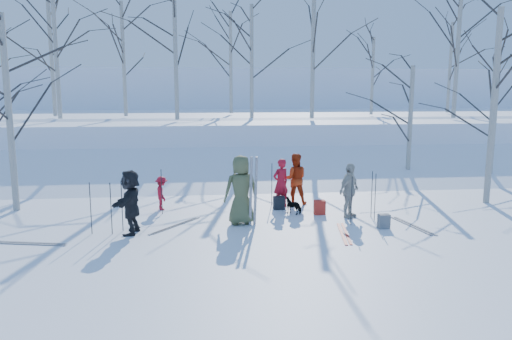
{
  "coord_description": "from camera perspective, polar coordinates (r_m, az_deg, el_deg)",
  "views": [
    {
      "loc": [
        -1.52,
        -12.84,
        3.73
      ],
      "look_at": [
        0.0,
        1.5,
        1.3
      ],
      "focal_mm": 35.0,
      "sensor_mm": 36.0,
      "label": 1
    }
  ],
  "objects": [
    {
      "name": "ground",
      "position": [
        13.46,
        0.68,
        -6.53
      ],
      "size": [
        120.0,
        120.0,
        0.0
      ],
      "primitive_type": "plane",
      "color": "white",
      "rests_on": "ground"
    },
    {
      "name": "ski_pole_a",
      "position": [
        13.75,
        10.86,
        -3.47
      ],
      "size": [
        0.02,
        0.02,
        1.34
      ],
      "primitive_type": "cylinder",
      "color": "black",
      "rests_on": "ground"
    },
    {
      "name": "skier_red_north",
      "position": [
        15.49,
        2.85,
        -1.5
      ],
      "size": [
        0.66,
        0.58,
        1.52
      ],
      "primitive_type": "imported",
      "rotation": [
        0.0,
        0.0,
        3.62
      ],
      "color": "#AF1021",
      "rests_on": "ground"
    },
    {
      "name": "birch_plateau_j",
      "position": [
        31.78,
        21.29,
        10.83
      ],
      "size": [
        4.22,
        4.22,
        5.17
      ],
      "primitive_type": null,
      "color": "silver",
      "rests_on": "snow_plateau"
    },
    {
      "name": "skier_redor_behind",
      "position": [
        15.89,
        4.45,
        -1.03
      ],
      "size": [
        0.85,
        0.69,
        1.64
      ],
      "primitive_type": "imported",
      "rotation": [
        0.0,
        0.0,
        3.05
      ],
      "color": "#B82F0E",
      "rests_on": "ground"
    },
    {
      "name": "ski_pair_b",
      "position": [
        13.72,
        -9.22,
        -6.3
      ],
      "size": [
        2.03,
        2.09,
        0.02
      ],
      "primitive_type": null,
      "rotation": [
        0.0,
        0.0,
        -0.65
      ],
      "color": "silver",
      "rests_on": "ground"
    },
    {
      "name": "birch_plateau_a",
      "position": [
        24.25,
        6.54,
        13.53
      ],
      "size": [
        5.13,
        5.13,
        6.46
      ],
      "primitive_type": null,
      "color": "silver",
      "rests_on": "snow_plateau"
    },
    {
      "name": "birch_edge_a",
      "position": [
        16.47,
        -26.39,
        5.7
      ],
      "size": [
        4.66,
        4.66,
        5.81
      ],
      "primitive_type": null,
      "color": "silver",
      "rests_on": "ground"
    },
    {
      "name": "dog",
      "position": [
        14.82,
        4.33,
        -4.07
      ],
      "size": [
        0.61,
        0.57,
        0.49
      ],
      "primitive_type": "imported",
      "rotation": [
        0.0,
        0.0,
        4.01
      ],
      "color": "black",
      "rests_on": "ground"
    },
    {
      "name": "backpack_dark",
      "position": [
        15.32,
        2.64,
        -3.77
      ],
      "size": [
        0.34,
        0.24,
        0.4
      ],
      "primitive_type": "cube",
      "color": "black",
      "rests_on": "ground"
    },
    {
      "name": "skier_olive_center",
      "position": [
        13.53,
        -1.71,
        -2.3
      ],
      "size": [
        1.0,
        0.73,
        1.9
      ],
      "primitive_type": "imported",
      "rotation": [
        0.0,
        0.0,
        3.28
      ],
      "color": "#4D5432",
      "rests_on": "ground"
    },
    {
      "name": "ski_pole_i",
      "position": [
        15.76,
        3.02,
        -1.65
      ],
      "size": [
        0.02,
        0.02,
        1.34
      ],
      "primitive_type": "cylinder",
      "color": "black",
      "rests_on": "ground"
    },
    {
      "name": "ski_pole_e",
      "position": [
        15.79,
        1.82,
        -1.62
      ],
      "size": [
        0.02,
        0.02,
        1.34
      ],
      "primitive_type": "cylinder",
      "color": "black",
      "rests_on": "ground"
    },
    {
      "name": "snow_plateau",
      "position": [
        30.01,
        -3.12,
        4.33
      ],
      "size": [
        70.0,
        18.0,
        2.2
      ],
      "primitive_type": "cube",
      "color": "white",
      "rests_on": "ground"
    },
    {
      "name": "birch_plateau_h",
      "position": [
        27.89,
        -22.35,
        12.01
      ],
      "size": [
        4.88,
        4.88,
        6.12
      ],
      "primitive_type": null,
      "color": "silver",
      "rests_on": "snow_plateau"
    },
    {
      "name": "upright_ski_right",
      "position": [
        13.35,
        -0.04,
        -2.46
      ],
      "size": [
        0.12,
        0.23,
        1.89
      ],
      "primitive_type": "cube",
      "rotation": [
        0.1,
        0.0,
        0.22
      ],
      "color": "silver",
      "rests_on": "ground"
    },
    {
      "name": "birch_plateau_i",
      "position": [
        26.84,
        -14.89,
        12.1
      ],
      "size": [
        4.61,
        4.61,
        5.73
      ],
      "primitive_type": null,
      "color": "silver",
      "rests_on": "snow_plateau"
    },
    {
      "name": "upright_ski_left",
      "position": [
        13.32,
        -0.6,
        -2.49
      ],
      "size": [
        0.1,
        0.17,
        1.9
      ],
      "primitive_type": "cube",
      "rotation": [
        0.07,
        0.0,
        0.24
      ],
      "color": "silver",
      "rests_on": "ground"
    },
    {
      "name": "ski_pair_a",
      "position": [
        13.25,
        -24.59,
        -7.63
      ],
      "size": [
        1.0,
        1.98,
        0.02
      ],
      "primitive_type": null,
      "rotation": [
        0.0,
        0.0,
        1.35
      ],
      "color": "silver",
      "rests_on": "ground"
    },
    {
      "name": "skier_cream_east",
      "position": [
        14.48,
        10.6,
        -2.34
      ],
      "size": [
        0.93,
        0.91,
        1.57
      ],
      "primitive_type": "imported",
      "rotation": [
        0.0,
        0.0,
        0.75
      ],
      "color": "beige",
      "rests_on": "ground"
    },
    {
      "name": "birch_plateau_f",
      "position": [
        28.14,
        13.18,
        10.4
      ],
      "size": [
        3.48,
        3.48,
        4.12
      ],
      "primitive_type": null,
      "color": "silver",
      "rests_on": "snow_plateau"
    },
    {
      "name": "birch_edge_e",
      "position": [
        20.32,
        17.2,
        4.98
      ],
      "size": [
        3.76,
        3.76,
        4.51
      ],
      "primitive_type": null,
      "color": "silver",
      "rests_on": "ground"
    },
    {
      "name": "snow_ramp",
      "position": [
        20.22,
        -1.64,
        -0.64
      ],
      "size": [
        70.0,
        9.49,
        4.12
      ],
      "primitive_type": "cube",
      "rotation": [
        0.3,
        0.0,
        0.0
      ],
      "color": "white",
      "rests_on": "ground"
    },
    {
      "name": "birch_plateau_e",
      "position": [
        28.81,
        -2.9,
        12.13
      ],
      "size": [
        4.55,
        4.55,
        5.65
      ],
      "primitive_type": null,
      "color": "silver",
      "rests_on": "snow_plateau"
    },
    {
      "name": "birch_plateau_c",
      "position": [
        26.36,
        22.08,
        13.0
      ],
      "size": [
        5.39,
        5.39,
        6.85
      ],
      "primitive_type": null,
      "color": "silver",
      "rests_on": "snow_plateau"
    },
    {
      "name": "ski_pole_f",
      "position": [
        13.17,
        -16.23,
        -4.26
      ],
      "size": [
        0.02,
        0.02,
        1.34
      ],
      "primitive_type": "cylinder",
      "color": "black",
      "rests_on": "ground"
    },
    {
      "name": "birch_plateau_g",
      "position": [
        23.45,
        -9.19,
        13.39
      ],
      "size": [
        5.0,
        5.0,
        6.28
      ],
      "primitive_type": null,
      "color": "silver",
      "rests_on": "snow_plateau"
    },
    {
      "name": "far_hill",
      "position": [
        50.9,
        -4.36,
        7.59
      ],
      "size": [
        90.0,
        30.0,
        6.0
      ],
      "primitive_type": "cube",
      "color": "white",
      "rests_on": "ground"
    },
    {
      "name": "birch_plateau_k",
      "position": [
        25.59,
        -21.88,
        12.38
      ],
      "size": [
        4.92,
        4.92,
        6.18
      ],
      "primitive_type": null,
      "color": "silver",
      "rests_on": "snow_plateau"
    },
    {
      "name": "ski_pole_b",
      "position": [
        14.32,
        13.46,
        -3.04
      ],
      "size": [
        0.02,
        0.02,
        1.34
      ],
      "primitive_type": "cylinder",
      "color": "black",
      "rests_on": "ground"
    },
    {
      "name": "ski_pair_d",
      "position": [
        14.19,
        17.43,
        -6.09
      ],
      "size": [
        0.91,
        1.97,
        0.02
      ],
      "primitive_type": null,
      "rotation": [
        0.0,
        0.0,
        0.19
      ],
      "color": "silver",
      "rests_on": "ground"
    },
    {
      "name": "skier_red_seated",
      "position": [
        15.45,
        -10.73,
        -2.62
      ],
      "size": [
        0.54,
        0.74,
        1.03
      ],
      "primitive_type": "imported",
      "rotation": [
        0.0,
        0.0,
        1.83
      ],
      "color": "#AF1021",
      "rests_on": "ground"
    },
    {
      "name": "ski_pair_c",
      "position": [
        13.05,
        10.04,
        -7.15
      ],
      "size": [
        0.8,
        1.96,
        0.02
      ],
      "primitive_type": null,
      "rotation": [
        0.0,
        0.0,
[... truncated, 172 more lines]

